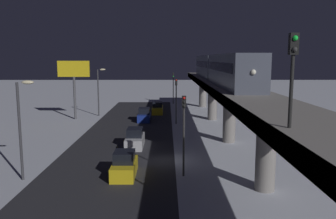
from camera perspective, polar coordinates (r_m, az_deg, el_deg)
ground_plane at (r=31.85m, az=-1.08°, el=-8.44°), size 240.00×240.00×0.00m
avenue_asphalt at (r=32.20m, az=-8.82°, el=-8.34°), size 11.00×85.38×0.01m
elevated_railway at (r=31.47m, az=12.35°, el=1.24°), size 5.00×85.38×6.29m
subway_train at (r=46.56m, az=8.42°, el=6.89°), size 2.94×36.87×3.40m
rail_signal at (r=15.43m, az=19.92°, el=7.10°), size 0.36×0.41×4.00m
sedan_blue at (r=51.60m, az=-3.95°, el=-1.03°), size 1.91×4.12×1.97m
sedan_yellow at (r=58.61m, az=-1.74°, el=0.14°), size 1.80×4.74×1.97m
sedan_silver at (r=36.78m, az=-5.48°, el=-4.88°), size 1.80×4.51×1.97m
sedan_yellow_2 at (r=27.98m, az=-7.21°, el=-9.20°), size 1.80×4.11×1.97m
traffic_light_near at (r=26.80m, az=2.64°, el=-2.42°), size 0.32×0.44×6.40m
traffic_light_mid at (r=48.59m, az=1.36°, el=2.47°), size 0.32×0.44×6.40m
traffic_light_far at (r=70.52m, az=0.87°, el=4.32°), size 0.32×0.44×6.40m
commercial_billboard at (r=54.27m, az=-15.30°, el=5.58°), size 4.80×0.36×8.90m
street_lamp_near at (r=28.04m, az=-22.97°, el=-1.33°), size 1.35×0.44×7.65m
street_lamp_far at (r=56.70m, az=-11.26°, el=3.79°), size 1.35×0.44×7.65m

